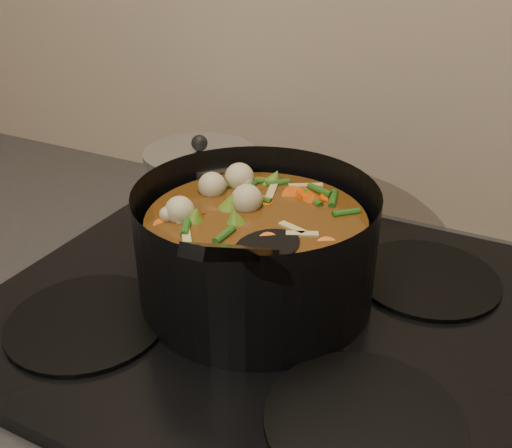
% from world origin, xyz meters
% --- Properties ---
extents(stovetop, '(0.62, 0.54, 0.03)m').
position_xyz_m(stovetop, '(0.00, 1.93, 0.92)').
color(stovetop, black).
rests_on(stovetop, counter).
extents(stockpot, '(0.30, 0.38, 0.20)m').
position_xyz_m(stockpot, '(-0.02, 1.94, 0.99)').
color(stockpot, black).
rests_on(stockpot, stovetop).
extents(saucepan, '(0.16, 0.16, 0.13)m').
position_xyz_m(saucepan, '(-0.18, 2.07, 0.99)').
color(saucepan, silver).
rests_on(saucepan, stovetop).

